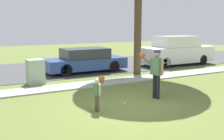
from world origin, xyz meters
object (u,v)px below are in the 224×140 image
Objects in this scene: person_adult at (156,69)px; person_child at (98,89)px; utility_cabinet at (35,72)px; parked_van_white at (176,51)px; parked_wagon_blue at (85,60)px; baseball at (125,103)px.

person_adult reaches higher than person_child.
person_adult is at bearing -53.91° from utility_cabinet.
person_adult is 0.35× the size of parked_van_white.
person_child is 7.04m from parked_wagon_blue.
parked_wagon_blue is (2.36, 6.63, -0.04)m from person_child.
parked_van_white is (6.37, -0.26, 0.24)m from parked_wagon_blue.
person_adult reaches higher than baseball.
parked_van_white reaches higher than person_adult.
person_adult is 1.62× the size of person_child.
baseball is at bearing 1.48° from person_child.
parked_wagon_blue is at bearing 30.29° from utility_cabinet.
person_child is (-2.43, -0.29, -0.40)m from person_adult.
parked_van_white is (9.57, 1.60, 0.34)m from utility_cabinet.
person_adult is 6.35m from parked_wagon_blue.
parked_wagon_blue is 6.38m from parked_van_white.
utility_cabinet is 0.25× the size of parked_wagon_blue.
parked_van_white reaches higher than utility_cabinet.
baseball is at bearing -2.05° from person_adult.
person_adult reaches higher than utility_cabinet.
person_child reaches higher than baseball.
utility_cabinet reaches higher than person_child.
parked_wagon_blue is at bearing 78.61° from baseball.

